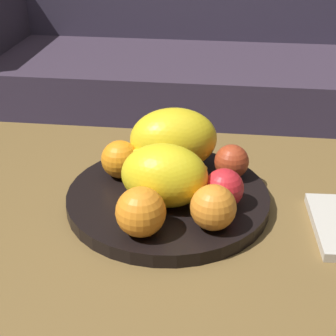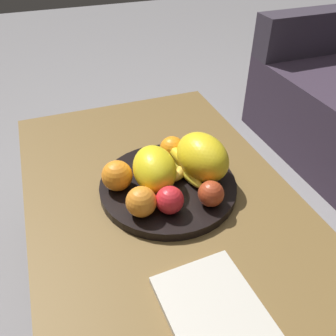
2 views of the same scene
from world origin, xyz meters
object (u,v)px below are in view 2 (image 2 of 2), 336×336
object	(u,v)px
orange_right	(172,149)
magazine	(217,316)
orange_left	(117,176)
melon_large_front	(202,157)
banana_bunch	(187,164)
fruit_bowl	(168,186)
apple_front	(170,200)
orange_front	(141,202)
apple_left	(211,194)
coffee_table	(164,213)
melon_smaller_beside	(154,169)

from	to	relation	value
orange_right	magazine	world-z (taller)	orange_right
orange_left	melon_large_front	bearing A→B (deg)	83.65
melon_large_front	banana_bunch	world-z (taller)	melon_large_front
fruit_bowl	orange_left	bearing A→B (deg)	-101.64
orange_right	apple_front	xyz separation A→B (m)	(0.20, -0.08, -0.00)
melon_large_front	orange_front	bearing A→B (deg)	-66.28
apple_front	apple_left	size ratio (longest dim) A/B	1.06
orange_right	apple_left	size ratio (longest dim) A/B	1.10
fruit_bowl	orange_left	size ratio (longest dim) A/B	4.58
fruit_bowl	orange_front	world-z (taller)	orange_front
orange_left	magazine	world-z (taller)	orange_left
coffee_table	orange_right	bearing A→B (deg)	151.82
apple_left	magazine	distance (m)	0.30
orange_left	orange_front	bearing A→B (deg)	15.45
orange_front	coffee_table	bearing A→B (deg)	121.73
apple_front	magazine	xyz separation A→B (m)	(0.28, -0.01, -0.05)
orange_right	orange_front	bearing A→B (deg)	-38.95
apple_front	fruit_bowl	bearing A→B (deg)	162.07
melon_large_front	apple_left	distance (m)	0.12
fruit_bowl	orange_right	xyz separation A→B (m)	(-0.10, 0.05, 0.05)
orange_front	fruit_bowl	bearing A→B (deg)	130.71
orange_front	melon_smaller_beside	bearing A→B (deg)	144.25
orange_left	melon_smaller_beside	bearing A→B (deg)	74.90
orange_front	magazine	world-z (taller)	orange_front
banana_bunch	magazine	distance (m)	0.42
orange_right	banana_bunch	xyz separation A→B (m)	(0.08, 0.01, -0.01)
magazine	orange_right	bearing A→B (deg)	166.37
melon_smaller_beside	apple_front	bearing A→B (deg)	2.32
fruit_bowl	magazine	xyz separation A→B (m)	(0.38, -0.04, -0.00)
apple_front	apple_left	distance (m)	0.10
melon_smaller_beside	banana_bunch	world-z (taller)	melon_smaller_beside
fruit_bowl	melon_large_front	world-z (taller)	melon_large_front
coffee_table	apple_left	world-z (taller)	apple_left
fruit_bowl	melon_smaller_beside	xyz separation A→B (m)	(-0.00, -0.04, 0.07)
orange_front	apple_front	size ratio (longest dim) A/B	1.08
apple_front	orange_right	bearing A→B (deg)	157.72
coffee_table	fruit_bowl	world-z (taller)	fruit_bowl
melon_smaller_beside	magazine	world-z (taller)	melon_smaller_beside
apple_front	banana_bunch	size ratio (longest dim) A/B	0.39
apple_left	orange_right	bearing A→B (deg)	-173.84
melon_large_front	melon_smaller_beside	distance (m)	0.13
melon_large_front	apple_front	world-z (taller)	melon_large_front
melon_smaller_beside	apple_front	xyz separation A→B (m)	(0.10, 0.00, -0.02)
melon_large_front	melon_smaller_beside	bearing A→B (deg)	-90.07
coffee_table	orange_right	size ratio (longest dim) A/B	15.79
melon_smaller_beside	apple_left	xyz separation A→B (m)	(0.11, 0.11, -0.02)
orange_left	banana_bunch	xyz separation A→B (m)	(0.01, 0.19, -0.01)
melon_smaller_beside	magazine	bearing A→B (deg)	-0.68
orange_right	banana_bunch	bearing A→B (deg)	10.54
melon_large_front	orange_front	world-z (taller)	melon_large_front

